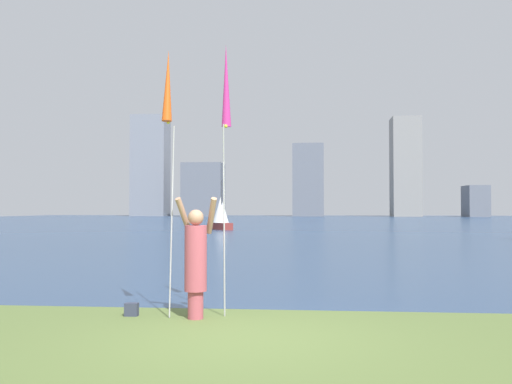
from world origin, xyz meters
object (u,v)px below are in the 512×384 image
object	(u,v)px
person	(196,259)
kite_flag_left	(168,94)
sailboat_0	(221,213)
kite_flag_right	(226,92)
bag	(132,309)

from	to	relation	value
person	kite_flag_left	distance (m)	2.64
person	sailboat_0	size ratio (longest dim) A/B	0.49
kite_flag_right	bag	distance (m)	3.87
person	bag	distance (m)	1.37
person	kite_flag_right	size ratio (longest dim) A/B	0.43
person	sailboat_0	distance (m)	36.21
person	sailboat_0	xyz separation A→B (m)	(-5.17, 35.84, 0.37)
kite_flag_right	bag	xyz separation A→B (m)	(-1.50, -0.24, -3.55)
kite_flag_left	kite_flag_right	distance (m)	0.99
kite_flag_left	bag	size ratio (longest dim) A/B	19.98
person	sailboat_0	world-z (taller)	sailboat_0
person	kite_flag_left	bearing A→B (deg)	179.44
kite_flag_right	sailboat_0	size ratio (longest dim) A/B	1.13
kite_flag_right	person	bearing A→B (deg)	-140.41
kite_flag_left	bag	distance (m)	3.51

